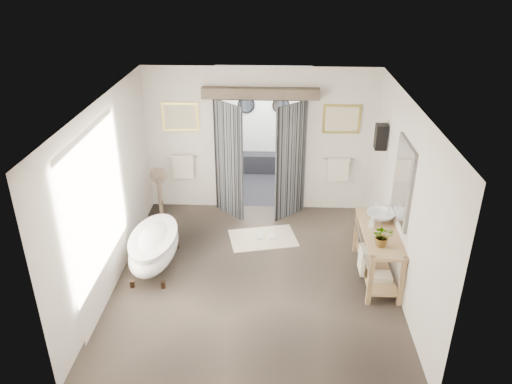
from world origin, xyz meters
TOP-DOWN VIEW (x-y plane):
  - ground_plane at (0.00, 0.00)m, footprint 5.00×5.00m
  - room_shell at (-0.04, -0.13)m, footprint 4.52×5.02m
  - shower_room at (0.00, 3.99)m, footprint 2.22×2.01m
  - back_wall_dressing at (0.00, 2.32)m, footprint 3.82×0.69m
  - clawfoot_tub at (-1.67, 0.23)m, footprint 0.75×1.68m
  - vanity at (1.95, 0.10)m, footprint 0.57×1.60m
  - pedestal_mirror at (-1.91, 1.82)m, footprint 0.33×0.22m
  - rug at (0.10, 1.20)m, footprint 1.35×1.05m
  - slippers at (0.15, 1.24)m, footprint 0.35×0.25m
  - basin at (2.03, 0.43)m, footprint 0.49×0.49m
  - plant at (1.92, -0.32)m, footprint 0.30×0.26m
  - soap_bottle_a at (1.85, 0.22)m, footprint 0.11×0.11m
  - soap_bottle_b at (1.98, 0.74)m, footprint 0.13×0.13m

SIDE VIEW (x-z plane):
  - ground_plane at x=0.00m, z-range 0.00..0.00m
  - rug at x=0.10m, z-range 0.00..0.01m
  - slippers at x=0.15m, z-range 0.01..0.06m
  - clawfoot_tub at x=-1.67m, z-range -0.01..0.81m
  - pedestal_mirror at x=-1.91m, z-range -0.08..1.05m
  - vanity at x=1.95m, z-range 0.08..0.93m
  - shower_room at x=0.00m, z-range -0.35..2.16m
  - soap_bottle_b at x=1.98m, z-range 0.85..1.00m
  - basin at x=2.03m, z-range 0.85..1.01m
  - soap_bottle_a at x=1.85m, z-range 0.85..1.03m
  - plant at x=1.92m, z-range 0.85..1.18m
  - back_wall_dressing at x=0.00m, z-range 0.30..2.82m
  - room_shell at x=-0.04m, z-range 0.40..3.31m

